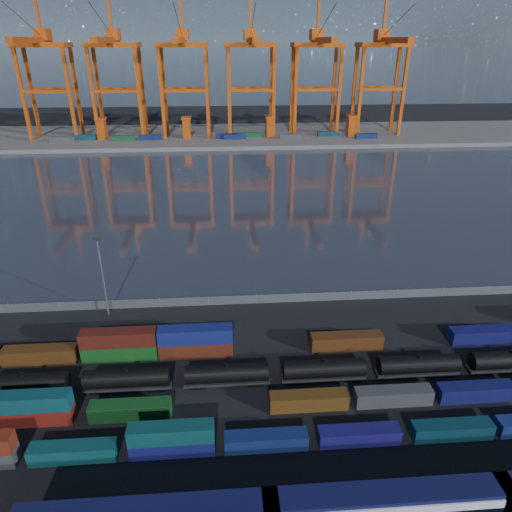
{
  "coord_description": "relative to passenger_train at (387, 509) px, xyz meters",
  "views": [
    {
      "loc": [
        -6.12,
        -53.76,
        49.66
      ],
      "look_at": [
        0.0,
        30.0,
        10.0
      ],
      "focal_mm": 32.0,
      "sensor_mm": 36.0,
      "label": 1
    }
  ],
  "objects": [
    {
      "name": "container_row_mid",
      "position": [
        -25.57,
        19.03,
        -1.27
      ],
      "size": [
        141.82,
        2.38,
        5.06
      ],
      "color": "#434548",
      "rests_on": "ground"
    },
    {
      "name": "far_quay",
      "position": [
        -10.79,
        231.4,
        -1.96
      ],
      "size": [
        700.0,
        70.0,
        2.0
      ],
      "primitive_type": "cube",
      "color": "#514F4C",
      "rests_on": "ground"
    },
    {
      "name": "ground",
      "position": [
        -10.79,
        21.4,
        -2.96
      ],
      "size": [
        700.0,
        700.0,
        0.0
      ],
      "primitive_type": "plane",
      "color": "black",
      "rests_on": "ground"
    },
    {
      "name": "quay_containers",
      "position": [
        -21.79,
        216.86,
        0.34
      ],
      "size": [
        172.58,
        10.99,
        2.6
      ],
      "color": "navy",
      "rests_on": "far_quay"
    },
    {
      "name": "tanker_string",
      "position": [
        5.9,
        24.8,
        -0.86
      ],
      "size": [
        122.1,
        2.92,
        4.18
      ],
      "color": "black",
      "rests_on": "ground"
    },
    {
      "name": "gantry_cranes",
      "position": [
        -18.29,
        224.56,
        39.48
      ],
      "size": [
        201.63,
        51.13,
        69.24
      ],
      "color": "#BF460D",
      "rests_on": "ground"
    },
    {
      "name": "straddle_carriers",
      "position": [
        -13.29,
        221.4,
        4.86
      ],
      "size": [
        140.0,
        7.0,
        11.1
      ],
      "color": "#BF460D",
      "rests_on": "far_quay"
    },
    {
      "name": "container_row_south",
      "position": [
        -5.27,
        12.0,
        -1.1
      ],
      "size": [
        139.47,
        2.27,
        4.84
      ],
      "color": "#3B3D3F",
      "rests_on": "ground"
    },
    {
      "name": "yard_light_mast",
      "position": [
        -40.79,
        47.4,
        6.34
      ],
      "size": [
        1.6,
        0.4,
        16.6
      ],
      "color": "slate",
      "rests_on": "ground"
    },
    {
      "name": "harbor_water",
      "position": [
        -10.79,
        126.4,
        -2.95
      ],
      "size": [
        700.0,
        700.0,
        0.0
      ],
      "primitive_type": "plane",
      "color": "#282E3A",
      "rests_on": "ground"
    },
    {
      "name": "passenger_train",
      "position": [
        0.0,
        0.0,
        0.0
      ],
      "size": [
        79.79,
        3.43,
        5.89
      ],
      "color": "silver",
      "rests_on": "ground"
    },
    {
      "name": "waterfront_fence",
      "position": [
        -10.79,
        49.4,
        -1.96
      ],
      "size": [
        160.12,
        0.12,
        2.2
      ],
      "color": "#595B5E",
      "rests_on": "ground"
    },
    {
      "name": "container_row_north",
      "position": [
        -14.39,
        33.05,
        -0.82
      ],
      "size": [
        142.08,
        2.6,
        5.53
      ],
      "color": "navy",
      "rests_on": "ground"
    }
  ]
}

